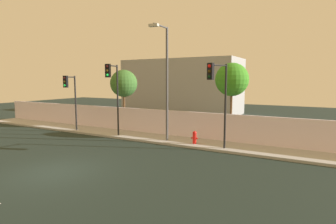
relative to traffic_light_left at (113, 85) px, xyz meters
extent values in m
plane|color=black|center=(2.33, -6.85, -3.85)|extent=(80.00, 80.00, 0.00)
cube|color=#A2A2A2|center=(2.33, 1.35, -3.77)|extent=(36.00, 2.40, 0.15)
cube|color=silver|center=(2.33, 2.64, -2.80)|extent=(36.00, 0.18, 1.80)
cylinder|color=black|center=(-0.16, 0.70, -1.16)|extent=(0.12, 0.12, 5.08)
cylinder|color=black|center=(-0.01, 0.04, 1.29)|extent=(0.39, 1.34, 0.08)
cube|color=black|center=(0.15, -0.63, 0.94)|extent=(0.38, 0.27, 0.90)
sphere|color=black|center=(0.17, -0.74, 1.21)|extent=(0.18, 0.18, 0.18)
sphere|color=#33260A|center=(0.17, -0.74, 0.93)|extent=(0.18, 0.18, 0.18)
sphere|color=#19F24C|center=(0.17, -0.74, 0.65)|extent=(0.18, 0.18, 0.18)
cylinder|color=black|center=(-4.48, 0.70, -1.53)|extent=(0.12, 0.12, 4.34)
cylinder|color=black|center=(-4.42, 0.20, 0.54)|extent=(0.18, 1.00, 0.08)
cube|color=black|center=(-4.37, -0.29, 0.19)|extent=(0.36, 0.23, 0.90)
sphere|color=black|center=(-4.36, -0.41, 0.46)|extent=(0.18, 0.18, 0.18)
sphere|color=#33260A|center=(-4.36, -0.41, 0.18)|extent=(0.18, 0.18, 0.18)
sphere|color=#19F24C|center=(-4.36, -0.41, -0.10)|extent=(0.18, 0.18, 0.18)
cylinder|color=black|center=(7.85, 0.70, -1.23)|extent=(0.12, 0.12, 4.93)
cylinder|color=black|center=(7.66, -0.06, 1.13)|extent=(0.45, 1.54, 0.08)
cube|color=black|center=(7.47, -0.82, 0.78)|extent=(0.38, 0.28, 0.90)
sphere|color=red|center=(7.44, -0.94, 1.05)|extent=(0.18, 0.18, 0.18)
sphere|color=#33260A|center=(7.44, -0.94, 0.77)|extent=(0.18, 0.18, 0.18)
sphere|color=black|center=(7.44, -0.94, 0.49)|extent=(0.18, 0.18, 0.18)
cylinder|color=#4C4C51|center=(3.83, 0.90, -0.01)|extent=(0.16, 0.16, 7.37)
cylinder|color=#4C4C51|center=(3.84, 0.07, 3.62)|extent=(0.14, 1.66, 0.10)
cube|color=beige|center=(3.86, -0.76, 3.52)|extent=(0.61, 0.25, 0.16)
cylinder|color=red|center=(5.84, 0.87, -3.38)|extent=(0.24, 0.24, 0.64)
sphere|color=red|center=(5.84, 0.87, -3.01)|extent=(0.26, 0.26, 0.26)
cylinder|color=red|center=(5.67, 0.87, -3.34)|extent=(0.10, 0.09, 0.09)
cylinder|color=red|center=(6.01, 0.87, -3.34)|extent=(0.10, 0.09, 0.09)
cylinder|color=brown|center=(-2.33, 4.18, -2.23)|extent=(0.19, 0.19, 3.23)
sphere|color=#39692A|center=(-2.33, 4.18, 0.02)|extent=(2.35, 2.35, 2.35)
cylinder|color=brown|center=(7.18, 4.18, -2.07)|extent=(0.16, 0.16, 3.56)
sphere|color=#398B20|center=(7.18, 4.18, 0.35)|extent=(2.33, 2.33, 2.33)
cube|color=#9D9D9D|center=(-2.97, 16.64, -0.50)|extent=(14.57, 6.00, 6.69)
camera|label=1|loc=(12.79, -14.96, 0.33)|focal=29.61mm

